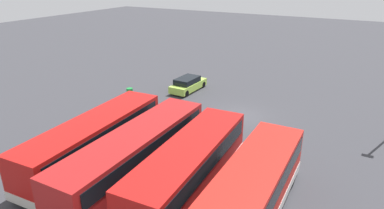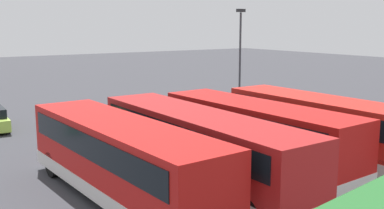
% 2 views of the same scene
% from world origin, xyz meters
% --- Properties ---
extents(ground_plane, '(140.00, 140.00, 0.00)m').
position_xyz_m(ground_plane, '(0.00, 0.00, 0.00)').
color(ground_plane, '#38383D').
extents(bus_single_deck_near_end, '(2.86, 10.85, 2.95)m').
position_xyz_m(bus_single_deck_near_end, '(-5.25, 11.97, 1.62)').
color(bus_single_deck_near_end, red).
rests_on(bus_single_deck_near_end, ground).
extents(bus_single_deck_second, '(3.18, 10.62, 2.95)m').
position_xyz_m(bus_single_deck_second, '(-1.56, 11.32, 1.62)').
color(bus_single_deck_second, '#B71411').
rests_on(bus_single_deck_second, ground).
extents(bus_single_deck_third, '(2.80, 11.79, 2.95)m').
position_xyz_m(bus_single_deck_third, '(1.84, 11.64, 1.62)').
color(bus_single_deck_third, '#A51919').
rests_on(bus_single_deck_third, ground).
extents(bus_single_deck_fourth, '(3.19, 11.18, 2.95)m').
position_xyz_m(bus_single_deck_fourth, '(5.18, 11.48, 1.62)').
color(bus_single_deck_fourth, '#B71411').
rests_on(bus_single_deck_fourth, ground).
extents(car_hatchback_silver, '(1.97, 4.57, 1.43)m').
position_xyz_m(car_hatchback_silver, '(7.11, -3.49, 0.70)').
color(car_hatchback_silver, '#A5D14C').
rests_on(car_hatchback_silver, ground).
extents(waste_bin_yellow, '(0.60, 0.60, 0.95)m').
position_xyz_m(waste_bin_yellow, '(10.97, 1.03, 0.47)').
color(waste_bin_yellow, '#197F33').
rests_on(waste_bin_yellow, ground).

